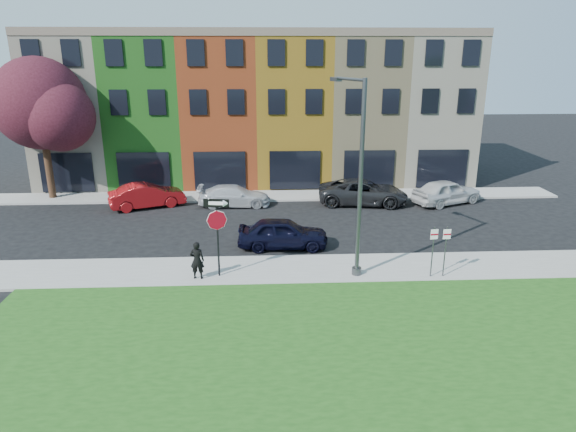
{
  "coord_description": "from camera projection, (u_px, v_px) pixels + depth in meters",
  "views": [
    {
      "loc": [
        -2.09,
        -17.42,
        9.06
      ],
      "look_at": [
        -1.05,
        4.0,
        2.18
      ],
      "focal_mm": 32.0,
      "sensor_mm": 36.0,
      "label": 1
    }
  ],
  "objects": [
    {
      "name": "tree_purple",
      "position": [
        42.0,
        106.0,
        31.33
      ],
      "size": [
        6.71,
        5.87,
        8.74
      ],
      "color": "black",
      "rests_on": "sidewalk_far"
    },
    {
      "name": "stop_sign",
      "position": [
        217.0,
        222.0,
        20.76
      ],
      "size": [
        1.05,
        0.18,
        3.33
      ],
      "rotation": [
        0.0,
        0.0,
        -0.13
      ],
      "color": "black",
      "rests_on": "sidewalk_near"
    },
    {
      "name": "parking_sign_b",
      "position": [
        446.0,
        246.0,
        21.03
      ],
      "size": [
        0.32,
        0.09,
        2.17
      ],
      "rotation": [
        0.0,
        0.0,
        0.06
      ],
      "color": "#434548",
      "rests_on": "sidewalk_near"
    },
    {
      "name": "parked_car_white",
      "position": [
        447.0,
        192.0,
        31.84
      ],
      "size": [
        5.12,
        5.85,
        1.54
      ],
      "primitive_type": "imported",
      "rotation": [
        0.0,
        0.0,
        1.98
      ],
      "color": "silver",
      "rests_on": "ground"
    },
    {
      "name": "parked_car_red",
      "position": [
        147.0,
        196.0,
        31.11
      ],
      "size": [
        4.69,
        5.57,
        1.47
      ],
      "primitive_type": "imported",
      "rotation": [
        0.0,
        0.0,
        1.96
      ],
      "color": "maroon",
      "rests_on": "ground"
    },
    {
      "name": "parked_car_silver",
      "position": [
        234.0,
        196.0,
        31.44
      ],
      "size": [
        1.8,
        4.41,
        1.28
      ],
      "primitive_type": "imported",
      "rotation": [
        0.0,
        0.0,
        1.57
      ],
      "color": "silver",
      "rests_on": "ground"
    },
    {
      "name": "parking_sign_a",
      "position": [
        433.0,
        246.0,
        21.0
      ],
      "size": [
        0.32,
        0.1,
        2.17
      ],
      "rotation": [
        0.0,
        0.0,
        0.14
      ],
      "color": "#434548",
      "rests_on": "sidewalk_near"
    },
    {
      "name": "sedan_near",
      "position": [
        283.0,
        233.0,
        24.68
      ],
      "size": [
        1.99,
        4.42,
        1.47
      ],
      "primitive_type": "imported",
      "rotation": [
        0.0,
        0.0,
        1.54
      ],
      "color": "black",
      "rests_on": "ground"
    },
    {
      "name": "sidewalk_far",
      "position": [
        250.0,
        196.0,
        33.54
      ],
      "size": [
        40.0,
        2.4,
        0.12
      ],
      "primitive_type": "cube",
      "color": "gray",
      "rests_on": "ground"
    },
    {
      "name": "parked_car_dark",
      "position": [
        363.0,
        192.0,
        31.79
      ],
      "size": [
        4.06,
        6.19,
        1.53
      ],
      "primitive_type": "imported",
      "rotation": [
        0.0,
        0.0,
        1.43
      ],
      "color": "black",
      "rests_on": "ground"
    },
    {
      "name": "ground",
      "position": [
        321.0,
        302.0,
        19.43
      ],
      "size": [
        120.0,
        120.0,
        0.0
      ],
      "primitive_type": "plane",
      "color": "black",
      "rests_on": "ground"
    },
    {
      "name": "street_lamp",
      "position": [
        358.0,
        180.0,
        20.56
      ],
      "size": [
        1.25,
        2.43,
        8.02
      ],
      "rotation": [
        0.0,
        0.0,
        0.41
      ],
      "color": "#434548",
      "rests_on": "sidewalk_near"
    },
    {
      "name": "sidewalk_near",
      "position": [
        359.0,
        268.0,
        22.36
      ],
      "size": [
        40.0,
        3.0,
        0.12
      ],
      "primitive_type": "cube",
      "color": "gray",
      "rests_on": "ground"
    },
    {
      "name": "rowhouse_block",
      "position": [
        257.0,
        109.0,
        37.94
      ],
      "size": [
        30.0,
        10.12,
        10.0
      ],
      "color": "#C0B69F",
      "rests_on": "ground"
    },
    {
      "name": "man",
      "position": [
        197.0,
        260.0,
        20.98
      ],
      "size": [
        0.66,
        0.49,
        1.61
      ],
      "primitive_type": "imported",
      "rotation": [
        0.0,
        0.0,
        3.05
      ],
      "color": "black",
      "rests_on": "sidewalk_near"
    }
  ]
}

